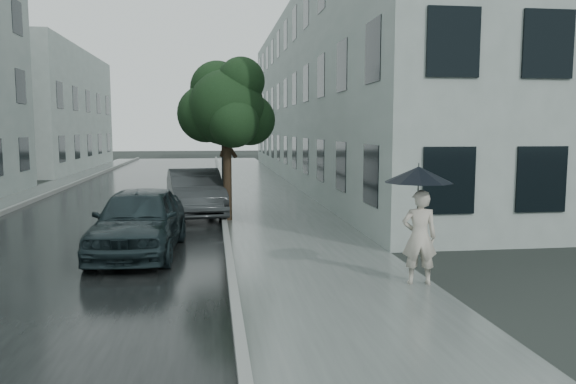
{
  "coord_description": "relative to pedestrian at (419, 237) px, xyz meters",
  "views": [
    {
      "loc": [
        -1.88,
        -10.3,
        2.75
      ],
      "look_at": [
        -0.18,
        2.33,
        1.3
      ],
      "focal_mm": 35.0,
      "sensor_mm": 36.0,
      "label": 1
    }
  ],
  "objects": [
    {
      "name": "ground",
      "position": [
        -1.7,
        1.0,
        -0.85
      ],
      "size": [
        120.0,
        120.0,
        0.0
      ],
      "primitive_type": "plane",
      "color": "black",
      "rests_on": "ground"
    },
    {
      "name": "sidewalk",
      "position": [
        -1.45,
        13.0,
        -0.84
      ],
      "size": [
        3.5,
        60.0,
        0.01
      ],
      "primitive_type": "cube",
      "color": "slate",
      "rests_on": "ground"
    },
    {
      "name": "kerb_near",
      "position": [
        -3.27,
        13.0,
        -0.77
      ],
      "size": [
        0.15,
        60.0,
        0.15
      ],
      "primitive_type": "cube",
      "color": "slate",
      "rests_on": "ground"
    },
    {
      "name": "asphalt_road",
      "position": [
        -6.78,
        13.0,
        -0.85
      ],
      "size": [
        6.85,
        60.0,
        0.0
      ],
      "primitive_type": "cube",
      "color": "black",
      "rests_on": "ground"
    },
    {
      "name": "kerb_far",
      "position": [
        -10.27,
        13.0,
        -0.77
      ],
      "size": [
        0.15,
        60.0,
        0.15
      ],
      "primitive_type": "cube",
      "color": "slate",
      "rests_on": "ground"
    },
    {
      "name": "sidewalk_far",
      "position": [
        -11.2,
        13.0,
        -0.84
      ],
      "size": [
        1.7,
        60.0,
        0.01
      ],
      "primitive_type": "cube",
      "color": "#4C5451",
      "rests_on": "ground"
    },
    {
      "name": "building_near",
      "position": [
        3.77,
        20.5,
        3.65
      ],
      "size": [
        7.02,
        36.0,
        9.0
      ],
      "color": "#94A19D",
      "rests_on": "ground"
    },
    {
      "name": "building_far_b",
      "position": [
        -15.47,
        31.0,
        3.15
      ],
      "size": [
        7.02,
        18.0,
        8.0
      ],
      "color": "#94A19D",
      "rests_on": "ground"
    },
    {
      "name": "pedestrian",
      "position": [
        0.0,
        0.0,
        0.0
      ],
      "size": [
        0.68,
        0.51,
        1.68
      ],
      "primitive_type": "imported",
      "rotation": [
        0.0,
        0.0,
        2.95
      ],
      "color": "#BBB3A4",
      "rests_on": "sidewalk"
    },
    {
      "name": "umbrella",
      "position": [
        -0.05,
        -0.0,
        1.1
      ],
      "size": [
        1.54,
        1.54,
        1.2
      ],
      "rotation": [
        0.0,
        0.0,
        0.35
      ],
      "color": "black",
      "rests_on": "ground"
    },
    {
      "name": "street_tree",
      "position": [
        -3.15,
        7.59,
        2.54
      ],
      "size": [
        2.94,
        2.67,
        4.82
      ],
      "color": "#332619",
      "rests_on": "ground"
    },
    {
      "name": "lamp_post",
      "position": [
        -3.3,
        14.53,
        2.27
      ],
      "size": [
        0.85,
        0.33,
        5.47
      ],
      "rotation": [
        0.0,
        0.0,
        -0.06
      ],
      "color": "black",
      "rests_on": "ground"
    },
    {
      "name": "car_near",
      "position": [
        -5.2,
        3.17,
        -0.1
      ],
      "size": [
        1.96,
        4.41,
        1.48
      ],
      "primitive_type": "imported",
      "rotation": [
        0.0,
        0.0,
        -0.05
      ],
      "color": "black",
      "rests_on": "ground"
    },
    {
      "name": "car_far",
      "position": [
        -4.16,
        8.65,
        -0.11
      ],
      "size": [
        2.12,
        4.6,
        1.46
      ],
      "primitive_type": "imported",
      "rotation": [
        0.0,
        0.0,
        0.13
      ],
      "color": "#272B2D",
      "rests_on": "ground"
    }
  ]
}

